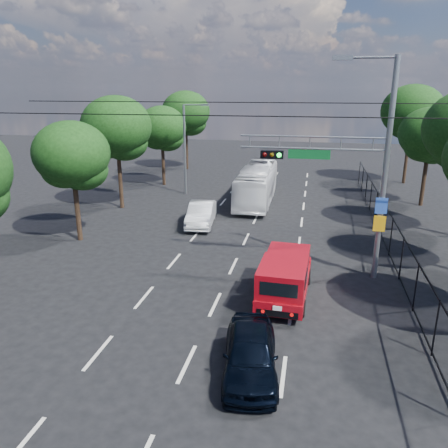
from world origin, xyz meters
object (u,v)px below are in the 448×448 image
(signal_mast, at_px, (356,162))
(navy_hatchback, at_px, (250,353))
(red_pickup, at_px, (285,276))
(white_bus, at_px, (257,184))
(white_van, at_px, (201,214))

(signal_mast, distance_m, navy_hatchback, 9.79)
(red_pickup, xyz_separation_m, navy_hatchback, (-0.66, -5.16, -0.31))
(white_bus, distance_m, white_van, 7.09)
(red_pickup, relative_size, white_bus, 0.52)
(white_bus, xyz_separation_m, white_van, (-2.64, -6.55, -0.64))
(signal_mast, xyz_separation_m, navy_hatchback, (-3.28, -8.02, -4.57))
(red_pickup, xyz_separation_m, white_bus, (-3.20, 15.55, 0.37))
(white_bus, bearing_deg, signal_mast, -66.12)
(red_pickup, xyz_separation_m, white_van, (-5.84, 9.00, -0.27))
(red_pickup, height_order, navy_hatchback, red_pickup)
(signal_mast, bearing_deg, red_pickup, -132.61)
(navy_hatchback, height_order, white_bus, white_bus)
(white_van, bearing_deg, white_bus, 61.07)
(red_pickup, bearing_deg, signal_mast, 47.39)
(navy_hatchback, height_order, white_van, white_van)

